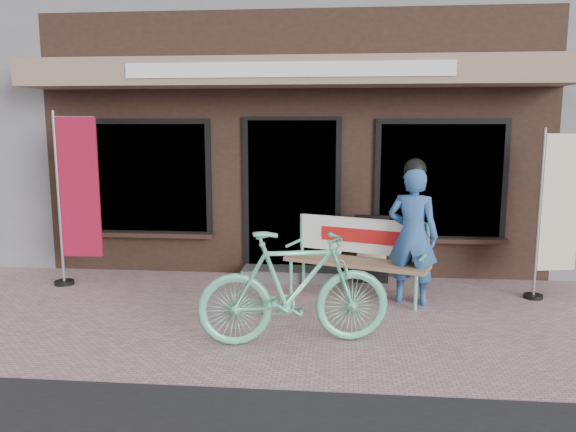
# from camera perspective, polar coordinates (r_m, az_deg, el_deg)

# --- Properties ---
(ground) EXTENTS (70.00, 70.00, 0.00)m
(ground) POSITION_cam_1_polar(r_m,az_deg,el_deg) (6.09, -1.29, -10.88)
(ground) COLOR #B1878B
(ground) RESTS_ON ground
(storefront) EXTENTS (7.00, 6.77, 6.00)m
(storefront) POSITION_cam_1_polar(r_m,az_deg,el_deg) (10.69, 1.85, 14.12)
(storefront) COLOR black
(storefront) RESTS_ON ground
(bench) EXTENTS (1.80, 1.01, 0.95)m
(bench) POSITION_cam_1_polar(r_m,az_deg,el_deg) (6.95, 7.16, -3.57)
(bench) COLOR #64C39F
(bench) RESTS_ON ground
(person) EXTENTS (0.68, 0.55, 1.71)m
(person) POSITION_cam_1_polar(r_m,az_deg,el_deg) (6.71, 12.56, -1.70)
(person) COLOR #2C5799
(person) RESTS_ON ground
(bicycle) EXTENTS (1.92, 0.89, 1.11)m
(bicycle) POSITION_cam_1_polar(r_m,az_deg,el_deg) (5.40, 0.64, -7.31)
(bicycle) COLOR #64C39F
(bicycle) RESTS_ON ground
(nobori_red) EXTENTS (0.67, 0.26, 2.27)m
(nobori_red) POSITION_cam_1_polar(r_m,az_deg,el_deg) (7.74, -20.73, 1.83)
(nobori_red) COLOR gray
(nobori_red) RESTS_ON ground
(nobori_cream) EXTENTS (0.61, 0.26, 2.06)m
(nobori_cream) POSITION_cam_1_polar(r_m,az_deg,el_deg) (7.42, 25.58, 0.36)
(nobori_cream) COLOR gray
(nobori_cream) RESTS_ON ground
(menu_stand) EXTENTS (0.46, 0.10, 0.91)m
(menu_stand) POSITION_cam_1_polar(r_m,az_deg,el_deg) (7.54, 8.48, -3.27)
(menu_stand) COLOR black
(menu_stand) RESTS_ON ground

